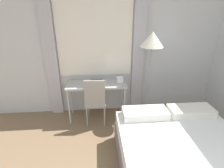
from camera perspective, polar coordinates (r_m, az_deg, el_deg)
wall_back_with_window at (r=3.60m, az=0.33°, el=10.94°), size 5.26×0.13×2.70m
desk at (r=3.50m, az=-5.11°, el=-0.97°), size 1.17×0.47×0.77m
desk_chair at (r=3.36m, az=-5.43°, el=-5.05°), size 0.42×0.42×0.97m
standing_lamp at (r=3.27m, az=12.90°, el=12.62°), size 0.42×0.42×1.77m
telephone at (r=3.53m, az=2.58°, el=1.50°), size 0.14×0.15×0.11m
book at (r=3.51m, az=-5.11°, el=0.72°), size 0.24×0.22×0.02m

